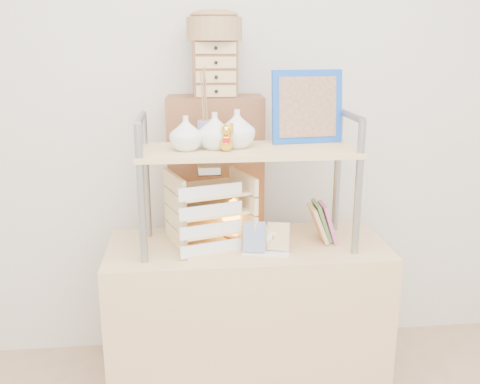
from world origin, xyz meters
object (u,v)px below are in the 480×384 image
object	(u,v)px
desk	(247,322)
cabinet	(217,232)
salt_lamp	(235,218)
letter_tray	(210,214)

from	to	relation	value
desk	cabinet	world-z (taller)	cabinet
desk	salt_lamp	xyz separation A→B (m)	(-0.05, 0.07, 0.47)
cabinet	salt_lamp	distance (m)	0.35
desk	letter_tray	bearing A→B (deg)	-179.77
desk	salt_lamp	world-z (taller)	salt_lamp
cabinet	salt_lamp	world-z (taller)	cabinet
cabinet	letter_tray	world-z (taller)	cabinet
desk	salt_lamp	size ratio (longest dim) A/B	6.52
desk	cabinet	bearing A→B (deg)	106.49
letter_tray	salt_lamp	size ratio (longest dim) A/B	1.93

